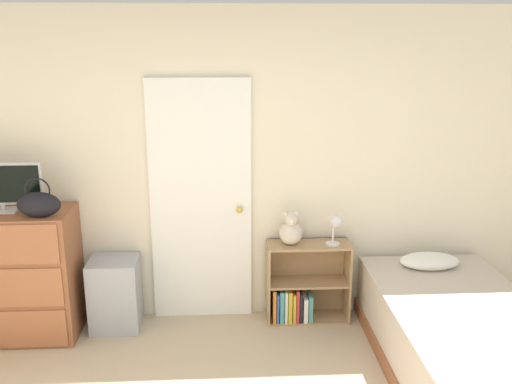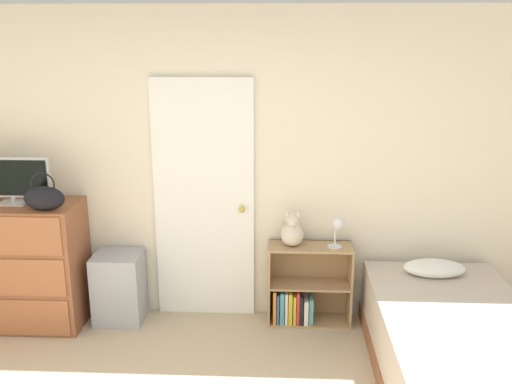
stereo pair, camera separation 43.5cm
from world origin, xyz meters
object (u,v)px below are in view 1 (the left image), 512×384
Objects in this scene: tv at (1,186)px; handbag at (39,204)px; desk_lamp at (336,224)px; storage_bin at (115,294)px; teddy_bear at (291,230)px; bed at (460,339)px; bookshelf at (301,290)px; dresser at (16,274)px.

tv reaches higher than handbag.
tv is 2.38× the size of desk_lamp.
teddy_bear is (1.43, 0.04, 0.50)m from storage_bin.
desk_lamp is at bearing 133.67° from bed.
storage_bin is (0.77, 0.07, -0.94)m from tv.
desk_lamp is at bearing 0.09° from storage_bin.
bookshelf is 0.65m from desk_lamp.
tv is 2.59m from desk_lamp.
desk_lamp is (1.79, 0.00, 0.56)m from storage_bin.
bookshelf is (2.30, 0.12, -0.97)m from tv.
teddy_bear is (1.89, 0.28, -0.34)m from handbag.
bed reaches higher than storage_bin.
bookshelf is at bearing 2.89° from tv.
handbag reaches higher than bed.
teddy_bear is at bearing 143.31° from bed.
bookshelf is at bearing 1.69° from storage_bin.
dresser is at bearing -176.80° from teddy_bear.
bookshelf is at bearing 170.95° from desk_lamp.
tv reaches higher than teddy_bear.
handbag is 3.17m from bed.
bookshelf is at bearing 140.78° from bed.
storage_bin is at bearing -178.31° from bookshelf.
dresser is 1.67× the size of tv.
storage_bin is 0.86× the size of bookshelf.
tv reaches higher than dresser.
bed is (1.02, -0.83, -0.01)m from bookshelf.
storage_bin is at bearing 27.32° from handbag.
dresser is 2.19m from teddy_bear.
handbag is 1.22× the size of desk_lamp.
storage_bin is at bearing 162.80° from bed.
dresser reaches higher than desk_lamp.
handbag is 2.27m from desk_lamp.
tv is 1.95× the size of handbag.
teddy_bear is at bearing 173.70° from desk_lamp.
dresser is at bearing 167.83° from bed.
desk_lamp is (2.24, 0.24, -0.28)m from handbag.
storage_bin is at bearing -179.91° from desk_lamp.
handbag is at bearing -28.38° from dresser.
storage_bin is 2.06× the size of teddy_bear.
bookshelf is 2.40× the size of teddy_bear.
bed is at bearing -12.17° from dresser.
storage_bin is at bearing 5.22° from tv.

